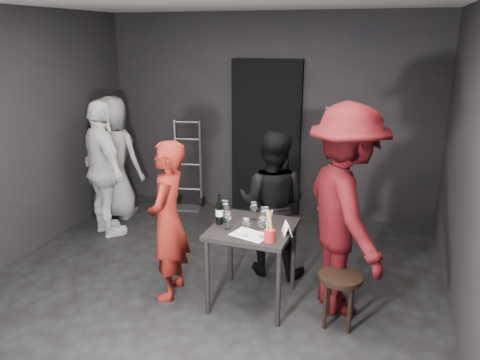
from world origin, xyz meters
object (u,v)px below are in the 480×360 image
(man_maroon, at_px, (347,185))
(server_red, at_px, (168,220))
(stool, at_px, (340,284))
(wine_bottle, at_px, (219,213))
(bystander_cream, at_px, (103,162))
(bystander_grey, at_px, (113,152))
(woman_black, at_px, (272,204))
(hand_truck, at_px, (188,192))
(tasting_table, at_px, (253,237))
(breadstick_cup, at_px, (269,227))

(man_maroon, bearing_deg, server_red, 71.00)
(stool, xyz_separation_m, wine_bottle, (-1.12, 0.12, 0.48))
(bystander_cream, relative_size, bystander_grey, 1.03)
(woman_black, bearing_deg, hand_truck, -41.29)
(woman_black, distance_m, man_maroon, 0.99)
(bystander_cream, bearing_deg, woman_black, -153.75)
(man_maroon, relative_size, bystander_grey, 1.29)
(tasting_table, bearing_deg, bystander_cream, 155.99)
(bystander_grey, relative_size, breadstick_cup, 6.20)
(stool, relative_size, man_maroon, 0.20)
(tasting_table, distance_m, wine_bottle, 0.37)
(man_maroon, bearing_deg, wine_bottle, 70.41)
(tasting_table, bearing_deg, hand_truck, 126.48)
(woman_black, distance_m, bystander_grey, 2.58)
(man_maroon, distance_m, wine_bottle, 1.15)
(hand_truck, xyz_separation_m, man_maroon, (2.37, -1.99, 0.95))
(server_red, bearing_deg, bystander_cream, -135.47)
(tasting_table, xyz_separation_m, server_red, (-0.79, -0.10, 0.11))
(stool, xyz_separation_m, breadstick_cup, (-0.59, -0.12, 0.50))
(stool, height_order, breadstick_cup, breadstick_cup)
(bystander_grey, bearing_deg, stool, 155.82)
(hand_truck, xyz_separation_m, tasting_table, (1.58, -2.14, 0.42))
(tasting_table, distance_m, bystander_cream, 2.37)
(bystander_grey, bearing_deg, bystander_cream, 115.23)
(server_red, height_order, breadstick_cup, server_red)
(bystander_cream, distance_m, bystander_grey, 0.62)
(woman_black, bearing_deg, breadstick_cup, 104.20)
(tasting_table, height_order, bystander_grey, bystander_grey)
(server_red, relative_size, man_maroon, 0.65)
(hand_truck, xyz_separation_m, bystander_grey, (-0.80, -0.61, 0.68))
(hand_truck, bearing_deg, bystander_cream, -125.50)
(tasting_table, xyz_separation_m, woman_black, (0.02, 0.63, 0.10))
(wine_bottle, bearing_deg, man_maroon, 8.83)
(hand_truck, relative_size, woman_black, 0.84)
(breadstick_cup, bearing_deg, stool, 11.49)
(server_red, relative_size, bystander_grey, 0.84)
(bystander_grey, distance_m, breadstick_cup, 3.16)
(server_red, xyz_separation_m, breadstick_cup, (1.00, -0.15, 0.12))
(hand_truck, bearing_deg, man_maroon, -49.85)
(tasting_table, distance_m, server_red, 0.80)
(server_red, distance_m, wine_bottle, 0.49)
(hand_truck, relative_size, man_maroon, 0.54)
(hand_truck, xyz_separation_m, wine_bottle, (1.27, -2.16, 0.63))
(stool, bearing_deg, tasting_table, 170.59)
(server_red, height_order, woman_black, server_red)
(breadstick_cup, bearing_deg, tasting_table, 130.37)
(hand_truck, relative_size, stool, 2.69)
(stool, distance_m, bystander_cream, 3.20)
(hand_truck, bearing_deg, woman_black, -53.10)
(hand_truck, xyz_separation_m, stool, (2.39, -2.28, 0.16))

